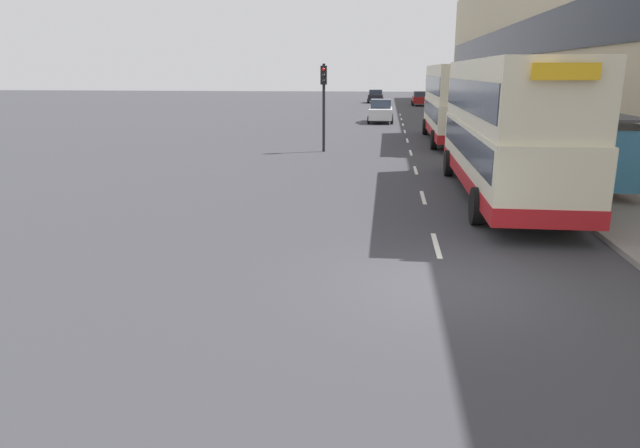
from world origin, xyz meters
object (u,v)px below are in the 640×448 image
Objects in this scene: double_decker_bus_near at (506,126)px; double_decker_bus_ahead at (453,102)px; car_0 at (381,111)px; litter_bin at (598,196)px; car_2 at (376,96)px; bus_shelter at (610,140)px; car_1 at (420,98)px; pedestrian_1 at (608,151)px; traffic_light_far_kerb at (324,93)px.

double_decker_bus_near and double_decker_bus_ahead have the same top height.
car_0 is at bearing 108.52° from double_decker_bus_ahead.
double_decker_bus_near is at bearing 98.60° from car_0.
litter_bin is (2.05, -17.89, -1.62)m from double_decker_bus_ahead.
car_2 is at bearing 97.04° from double_decker_bus_ahead.
bus_shelter is 4.00× the size of litter_bin.
car_1 reaches higher than car_2.
car_2 is 55.16m from pedestrian_1.
double_decker_bus_near is 52.18m from car_1.
double_decker_bus_near is at bearing -90.18° from car_1.
car_2 is 0.90× the size of traffic_light_far_kerb.
double_decker_bus_near is at bearing -174.33° from bus_shelter.
litter_bin is (-2.49, -6.45, -0.40)m from pedestrian_1.
bus_shelter is 51.94m from car_1.
traffic_light_far_kerb reaches higher than car_0.
litter_bin is (1.91, -54.80, -0.17)m from car_1.
car_1 is at bearing -100.27° from car_0.
car_1 reaches higher than litter_bin.
double_decker_bus_near is 58.35m from car_2.
double_decker_bus_ahead is (0.03, 15.25, -0.00)m from double_decker_bus_near.
double_decker_bus_ahead is at bearing 36.00° from traffic_light_far_kerb.
car_2 is 61.18m from litter_bin.
traffic_light_far_kerb reaches higher than car_2.
car_2 is (-8.56, 57.77, -1.04)m from bus_shelter.
traffic_light_far_kerb is (-6.90, -5.02, 0.65)m from double_decker_bus_ahead.
litter_bin is at bearing -88.00° from car_1.
car_1 is at bearing 93.46° from bus_shelter.
double_decker_bus_near is at bearing 95.18° from car_2.
car_0 is 24.60m from car_1.
bus_shelter is 3.80m from pedestrian_1.
litter_bin is at bearing -111.11° from pedestrian_1.
car_2 reaches higher than litter_bin.
litter_bin is (6.30, -30.59, -0.22)m from car_0.
pedestrian_1 reaches higher than car_2.
bus_shelter reaches higher than car_1.
double_decker_bus_near reaches higher than car_0.
bus_shelter is 0.37× the size of double_decker_bus_near.
double_decker_bus_near is 28.30m from car_0.
car_1 is 2.35× the size of pedestrian_1.
double_decker_bus_near is (-3.30, -0.33, 0.41)m from bus_shelter.
double_decker_bus_near reaches higher than car_1.
car_0 is (-4.23, 27.95, -1.39)m from double_decker_bus_near.
double_decker_bus_ahead is at bearing 111.65° from pedestrian_1.
double_decker_bus_ahead is (-3.27, 14.92, 0.41)m from bus_shelter.
car_0 is 1.11× the size of car_2.
car_2 is 47.93m from traffic_light_far_kerb.
traffic_light_far_kerb is at bearing 135.76° from bus_shelter.
traffic_light_far_kerb reaches higher than car_1.
car_0 is at bearing -100.27° from car_1.
car_1 is 1.10× the size of car_2.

